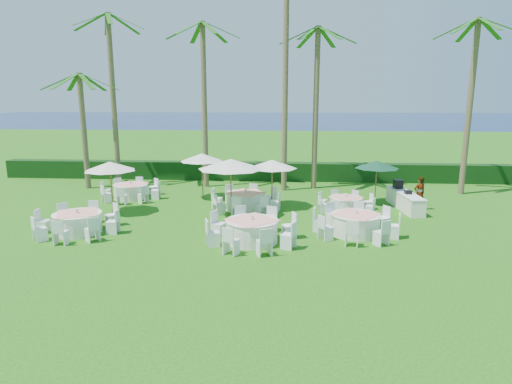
% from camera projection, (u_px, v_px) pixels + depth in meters
% --- Properties ---
extents(ground, '(120.00, 120.00, 0.00)m').
position_uv_depth(ground, '(226.00, 234.00, 17.32)').
color(ground, '#19530E').
rests_on(ground, ground).
extents(hedge, '(34.00, 1.00, 1.20)m').
position_uv_depth(hedge, '(251.00, 171.00, 28.89)').
color(hedge, black).
rests_on(hedge, ground).
extents(ocean, '(260.00, 260.00, 0.00)m').
position_uv_depth(ocean, '(279.00, 120.00, 116.77)').
color(ocean, '#07234A').
rests_on(ocean, ground).
extents(banquet_table_a, '(3.34, 3.34, 1.01)m').
position_uv_depth(banquet_table_a, '(78.00, 222.00, 17.33)').
color(banquet_table_a, white).
rests_on(banquet_table_a, ground).
extents(banquet_table_b, '(3.43, 3.43, 1.05)m').
position_uv_depth(banquet_table_b, '(252.00, 230.00, 16.21)').
color(banquet_table_b, white).
rests_on(banquet_table_b, ground).
extents(banquet_table_c, '(3.39, 3.39, 1.02)m').
position_uv_depth(banquet_table_c, '(355.00, 224.00, 17.13)').
color(banquet_table_c, white).
rests_on(banquet_table_c, ground).
extents(banquet_table_d, '(3.22, 3.22, 0.97)m').
position_uv_depth(banquet_table_d, '(131.00, 191.00, 23.41)').
color(banquet_table_d, white).
rests_on(banquet_table_d, ground).
extents(banquet_table_e, '(3.44, 3.44, 1.03)m').
position_uv_depth(banquet_table_e, '(246.00, 201.00, 20.99)').
color(banquet_table_e, white).
rests_on(banquet_table_e, ground).
extents(banquet_table_f, '(2.74, 2.74, 0.86)m').
position_uv_depth(banquet_table_f, '(346.00, 204.00, 20.75)').
color(banquet_table_f, white).
rests_on(banquet_table_f, ground).
extents(umbrella_a, '(2.39, 2.39, 2.48)m').
position_uv_depth(umbrella_a, '(110.00, 166.00, 20.03)').
color(umbrella_a, brown).
rests_on(umbrella_a, ground).
extents(umbrella_b, '(3.00, 3.00, 2.69)m').
position_uv_depth(umbrella_b, '(231.00, 164.00, 19.40)').
color(umbrella_b, brown).
rests_on(umbrella_b, ground).
extents(umbrella_c, '(2.36, 2.36, 2.48)m').
position_uv_depth(umbrella_c, '(202.00, 157.00, 23.07)').
color(umbrella_c, brown).
rests_on(umbrella_c, ground).
extents(umbrella_d, '(2.47, 2.47, 2.41)m').
position_uv_depth(umbrella_d, '(272.00, 164.00, 21.12)').
color(umbrella_d, brown).
rests_on(umbrella_d, ground).
extents(umbrella_green, '(2.24, 2.24, 2.28)m').
position_uv_depth(umbrella_green, '(377.00, 165.00, 21.82)').
color(umbrella_green, brown).
rests_on(umbrella_green, ground).
extents(buffet_table, '(1.11, 3.63, 1.27)m').
position_uv_depth(buffet_table, '(404.00, 200.00, 21.25)').
color(buffet_table, white).
rests_on(buffet_table, ground).
extents(staff_person, '(0.71, 0.59, 1.66)m').
position_uv_depth(staff_person, '(419.00, 193.00, 20.88)').
color(staff_person, gray).
rests_on(staff_person, ground).
extents(palm_a, '(4.41, 4.09, 10.36)m').
position_uv_depth(palm_a, '(113.00, 94.00, 26.08)').
color(palm_a, brown).
rests_on(palm_a, ground).
extents(palm_b, '(4.40, 3.97, 9.80)m').
position_uv_depth(palm_b, '(204.00, 99.00, 25.68)').
color(palm_b, brown).
rests_on(palm_b, ground).
extents(palm_c, '(4.40, 4.12, 12.42)m').
position_uv_depth(palm_c, '(285.00, 75.00, 24.28)').
color(palm_c, brown).
rests_on(palm_c, ground).
extents(palm_d, '(4.40, 3.96, 9.45)m').
position_uv_depth(palm_d, '(316.00, 102.00, 25.20)').
color(palm_d, brown).
rests_on(palm_d, ground).
extents(palm_e, '(4.12, 4.40, 9.62)m').
position_uv_depth(palm_e, '(470.00, 101.00, 23.59)').
color(palm_e, brown).
rests_on(palm_e, ground).
extents(palm_f, '(4.34, 4.30, 6.87)m').
position_uv_depth(palm_f, '(83.00, 125.00, 25.47)').
color(palm_f, brown).
rests_on(palm_f, ground).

